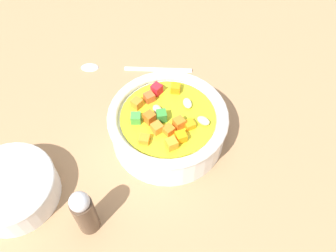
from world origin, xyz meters
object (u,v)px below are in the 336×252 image
(soup_bowl_main, at_px, (168,125))
(spoon, at_px, (129,67))
(side_bowl_small, at_px, (11,188))
(pepper_shaker, at_px, (84,212))

(soup_bowl_main, distance_m, spoon, 0.17)
(side_bowl_small, bearing_deg, soup_bowl_main, -33.99)
(soup_bowl_main, bearing_deg, pepper_shaker, 174.78)
(pepper_shaker, bearing_deg, side_bowl_small, 99.59)
(side_bowl_small, relative_size, pepper_shaker, 1.46)
(soup_bowl_main, relative_size, pepper_shaker, 2.07)
(soup_bowl_main, bearing_deg, spoon, 56.20)
(side_bowl_small, distance_m, pepper_shaker, 0.12)
(spoon, bearing_deg, soup_bowl_main, 117.79)
(soup_bowl_main, height_order, spoon, soup_bowl_main)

